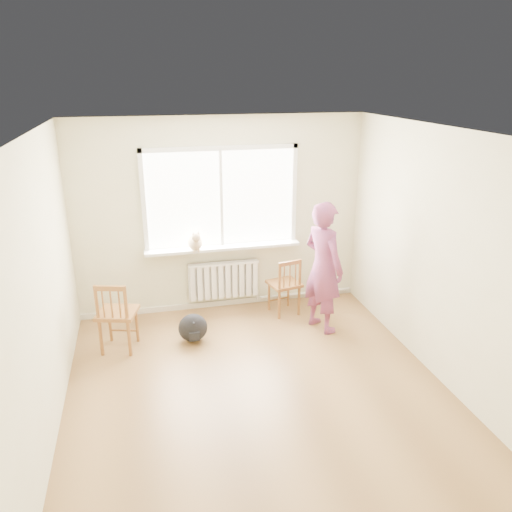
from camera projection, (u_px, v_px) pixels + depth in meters
floor at (260, 394)px, 5.28m from camera, size 4.50×4.50×0.00m
ceiling at (261, 133)px, 4.35m from camera, size 4.50×4.50×0.00m
back_wall at (221, 216)px, 6.87m from camera, size 4.00×0.01×2.70m
window at (221, 194)px, 6.74m from camera, size 2.12×0.05×1.42m
windowsill at (223, 247)px, 6.91m from camera, size 2.15×0.22×0.04m
radiator at (224, 279)px, 7.10m from camera, size 1.00×0.12×0.55m
heating_pipe at (306, 293)px, 7.52m from camera, size 1.40×0.04×0.04m
baseboard at (223, 303)px, 7.30m from camera, size 4.00×0.03×0.08m
chair_left at (116, 316)px, 5.97m from camera, size 0.55×0.54×0.91m
chair_right at (286, 286)px, 6.92m from camera, size 0.48×0.47×0.83m
person at (323, 267)px, 6.38m from camera, size 0.63×0.74×1.73m
cat at (195, 242)px, 6.70m from camera, size 0.20×0.46×0.31m
backpack at (193, 328)px, 6.28m from camera, size 0.37×0.28×0.37m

